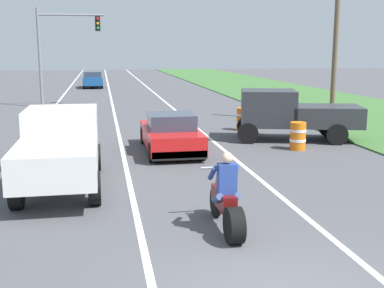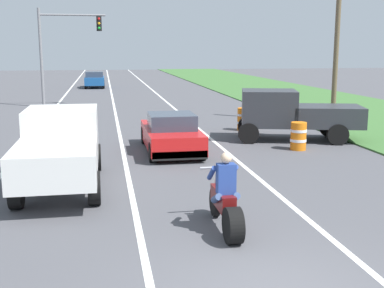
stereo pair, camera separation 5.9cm
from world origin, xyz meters
name	(u,v)px [view 1 (the left image)]	position (x,y,z in m)	size (l,w,h in m)	color
lane_stripe_left_solid	(45,119)	(-5.40, 20.00, 0.00)	(0.14, 120.00, 0.01)	white
lane_stripe_right_solid	(182,115)	(1.80, 20.00, 0.00)	(0.14, 120.00, 0.01)	white
lane_stripe_centre_dashed	(115,117)	(-1.80, 20.00, 0.00)	(0.14, 120.00, 0.01)	white
grass_verge_right	(353,111)	(11.92, 20.00, 0.03)	(10.00, 120.00, 0.06)	#3D6B33
motorcycle_with_rider	(227,203)	(-0.11, 2.64, 0.59)	(0.70, 2.21, 1.62)	black
sports_car_red	(171,134)	(-0.12, 10.57, 0.63)	(1.84, 4.30, 1.37)	red
pickup_truck_left_lane_white	(60,146)	(-3.56, 6.50, 1.11)	(2.02, 4.80, 1.98)	silver
pickup_truck_right_shoulder_dark_grey	(292,112)	(4.91, 11.94, 1.11)	(5.14, 3.14, 1.98)	#2D3035
traffic_light_mast_near	(59,42)	(-4.91, 25.47, 3.96)	(4.05, 0.34, 6.00)	gray
utility_pole_roadside	(336,32)	(8.63, 16.05, 4.37)	(0.24, 0.24, 8.74)	brown
construction_barrel_nearest	(298,136)	(4.43, 10.08, 0.50)	(0.58, 0.58, 1.00)	orange
construction_barrel_mid	(243,119)	(3.68, 14.60, 0.50)	(0.58, 0.58, 1.00)	orange
distant_car_far_ahead	(93,79)	(-3.21, 40.62, 0.77)	(1.80, 4.00, 1.50)	#194C8C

